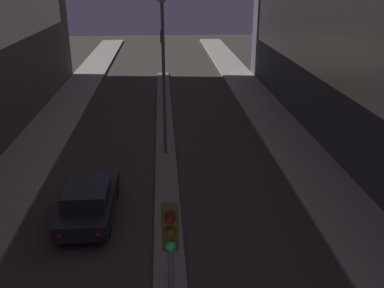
# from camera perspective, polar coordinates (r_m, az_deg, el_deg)

# --- Properties ---
(median_strip) EXTENTS (1.04, 36.40, 0.12)m
(median_strip) POSITION_cam_1_polar(r_m,az_deg,el_deg) (24.17, -3.58, 0.33)
(median_strip) COLOR #66605B
(median_strip) RESTS_ON ground
(traffic_light_near) EXTENTS (0.32, 0.42, 4.70)m
(traffic_light_near) POSITION_cam_1_polar(r_m,az_deg,el_deg) (8.66, -2.84, -15.61)
(traffic_light_near) COLOR #4C4C51
(traffic_light_near) RESTS_ON median_strip
(traffic_light_mid) EXTENTS (0.32, 0.42, 4.70)m
(traffic_light_mid) POSITION_cam_1_polar(r_m,az_deg,el_deg) (34.17, -3.95, 12.70)
(traffic_light_mid) COLOR #4C4C51
(traffic_light_mid) RESTS_ON median_strip
(street_lamp) EXTENTS (0.60, 0.60, 8.09)m
(street_lamp) POSITION_cam_1_polar(r_m,az_deg,el_deg) (20.97, -3.91, 13.87)
(street_lamp) COLOR #4C4C51
(street_lamp) RESTS_ON median_strip
(car_left_lane) EXTENTS (1.87, 4.80, 1.46)m
(car_left_lane) POSITION_cam_1_polar(r_m,az_deg,el_deg) (17.09, -13.57, -7.20)
(car_left_lane) COLOR black
(car_left_lane) RESTS_ON ground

